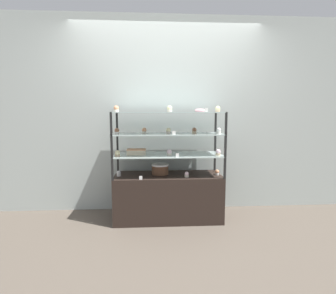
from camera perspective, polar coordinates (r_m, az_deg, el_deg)
name	(u,v)px	position (r m, az deg, el deg)	size (l,w,h in m)	color
ground_plane	(168,218)	(3.43, 0.00, -15.25)	(20.00, 20.00, 0.00)	brown
back_wall	(166,115)	(3.58, -0.39, 7.02)	(8.00, 0.05, 2.60)	#A8B2AD
display_base	(168,197)	(3.33, 0.00, -10.77)	(1.31, 0.51, 0.56)	black
display_riser_lower	(168,155)	(3.21, 0.00, -1.84)	(1.31, 0.51, 0.26)	black
display_riser_middle	(168,135)	(3.18, 0.00, 2.72)	(1.31, 0.51, 0.26)	black
display_riser_upper	(168,113)	(3.17, 0.00, 7.34)	(1.31, 0.51, 0.26)	black
layer_cake_centerpiece	(160,169)	(3.28, -1.74, -4.81)	(0.21, 0.21, 0.13)	brown
sheet_cake_frosted	(136,152)	(3.22, -6.90, -1.03)	(0.23, 0.15, 0.07)	beige
cupcake_0	(119,173)	(3.23, -10.68, -5.69)	(0.05, 0.05, 0.07)	white
cupcake_1	(187,174)	(3.14, 4.09, -5.98)	(0.05, 0.05, 0.07)	beige
cupcake_2	(217,172)	(3.30, 10.65, -5.44)	(0.05, 0.05, 0.07)	white
price_tag_0	(141,178)	(3.02, -5.95, -6.70)	(0.04, 0.00, 0.04)	white
cupcake_3	(118,154)	(3.09, -10.94, -1.42)	(0.06, 0.06, 0.07)	#CCB28C
cupcake_4	(169,153)	(3.12, 0.30, -1.21)	(0.06, 0.06, 0.07)	beige
cupcake_5	(218,152)	(3.19, 10.85, -1.15)	(0.06, 0.06, 0.07)	#CCB28C
price_tag_1	(177,155)	(2.98, 2.06, -1.83)	(0.04, 0.00, 0.04)	white
cupcake_6	(117,131)	(3.09, -11.07, 3.38)	(0.06, 0.06, 0.07)	white
cupcake_7	(144,131)	(3.14, -5.19, 3.53)	(0.06, 0.06, 0.07)	beige
cupcake_8	(168,131)	(3.09, 0.03, 3.51)	(0.06, 0.06, 0.07)	beige
cupcake_9	(194,131)	(3.16, 5.74, 3.55)	(0.06, 0.06, 0.07)	#CCB28C
cupcake_10	(219,131)	(3.19, 10.97, 3.49)	(0.06, 0.06, 0.07)	white
price_tag_2	(174,133)	(2.95, 1.30, 3.09)	(0.04, 0.00, 0.04)	white
cupcake_11	(116,109)	(3.07, -11.21, 8.13)	(0.06, 0.06, 0.07)	beige
cupcake_12	(170,109)	(3.04, 0.35, 8.28)	(0.06, 0.06, 0.07)	beige
cupcake_13	(218,109)	(3.21, 10.78, 8.09)	(0.06, 0.06, 0.07)	#CCB28C
price_tag_3	(206,110)	(3.00, 8.35, 7.98)	(0.04, 0.00, 0.04)	white
donut_glazed	(200,110)	(3.18, 6.95, 7.89)	(0.12, 0.12, 0.04)	#EFB2BC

